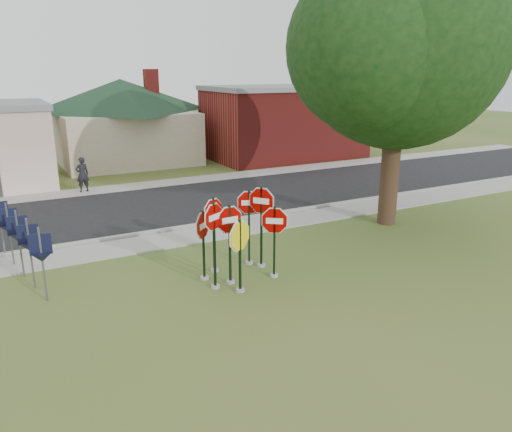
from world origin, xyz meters
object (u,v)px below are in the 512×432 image
stop_sign_left (214,234)px  pedestrian (82,174)px  oak_tree (400,40)px  stop_sign_center (230,234)px  stop_sign_yellow (240,247)px

stop_sign_left → pedestrian: 13.21m
oak_tree → pedestrian: oak_tree is taller
stop_sign_center → pedestrian: stop_sign_center is taller
oak_tree → stop_sign_center: bearing=-163.9°
stop_sign_center → stop_sign_left: (-0.51, -0.11, 0.11)m
stop_sign_left → oak_tree: size_ratio=0.23×
stop_sign_left → stop_sign_center: bearing=11.8°
stop_sign_left → oak_tree: bearing=15.8°
stop_sign_center → stop_sign_yellow: bearing=-90.8°
stop_sign_yellow → stop_sign_left: size_ratio=0.85×
stop_sign_left → oak_tree: (8.33, 2.36, 5.20)m
stop_sign_yellow → stop_sign_center: bearing=89.2°
stop_sign_center → stop_sign_yellow: (-0.01, -0.63, -0.17)m
stop_sign_left → pedestrian: bearing=95.1°
oak_tree → pedestrian: 15.51m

